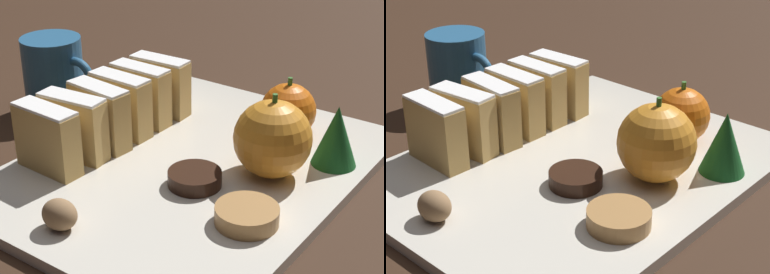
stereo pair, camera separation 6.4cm
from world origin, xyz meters
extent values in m
plane|color=#382316|center=(0.00, 0.00, 0.00)|extent=(6.00, 6.00, 0.00)
cube|color=silver|center=(0.00, 0.00, 0.01)|extent=(0.31, 0.40, 0.01)
cube|color=tan|center=(-0.11, -0.09, 0.04)|extent=(0.07, 0.03, 0.07)
cube|color=white|center=(-0.11, -0.09, 0.08)|extent=(0.07, 0.03, 0.00)
cube|color=tan|center=(-0.11, -0.06, 0.04)|extent=(0.07, 0.03, 0.07)
cube|color=white|center=(-0.11, -0.06, 0.08)|extent=(0.07, 0.03, 0.00)
cube|color=tan|center=(-0.10, -0.02, 0.04)|extent=(0.07, 0.03, 0.07)
cube|color=white|center=(-0.10, -0.02, 0.08)|extent=(0.07, 0.03, 0.00)
cube|color=tan|center=(-0.11, 0.01, 0.04)|extent=(0.07, 0.03, 0.07)
cube|color=white|center=(-0.11, 0.01, 0.08)|extent=(0.07, 0.03, 0.00)
cube|color=tan|center=(-0.11, 0.05, 0.04)|extent=(0.07, 0.02, 0.07)
cube|color=white|center=(-0.11, 0.05, 0.08)|extent=(0.07, 0.02, 0.00)
cube|color=tan|center=(-0.11, 0.08, 0.04)|extent=(0.07, 0.03, 0.07)
cube|color=white|center=(-0.11, 0.08, 0.08)|extent=(0.07, 0.03, 0.00)
sphere|color=orange|center=(0.05, 0.11, 0.04)|extent=(0.06, 0.06, 0.06)
cylinder|color=#38702D|center=(0.05, 0.11, 0.08)|extent=(0.01, 0.01, 0.01)
sphere|color=orange|center=(0.08, 0.03, 0.05)|extent=(0.08, 0.08, 0.08)
cylinder|color=#38702D|center=(0.08, 0.03, 0.09)|extent=(0.01, 0.00, 0.01)
ellipsoid|color=#8E6B47|center=(-0.02, -0.16, 0.03)|extent=(0.03, 0.03, 0.03)
cylinder|color=black|center=(0.03, -0.03, 0.02)|extent=(0.05, 0.05, 0.01)
cylinder|color=#B27F47|center=(0.10, -0.06, 0.02)|extent=(0.06, 0.06, 0.02)
cone|color=#195623|center=(0.12, 0.08, 0.04)|extent=(0.05, 0.05, 0.06)
cylinder|color=#2D6693|center=(-0.23, 0.04, 0.05)|extent=(0.07, 0.07, 0.09)
torus|color=#2D6693|center=(-0.19, 0.04, 0.05)|extent=(0.05, 0.01, 0.05)
camera|label=1|loc=(0.33, -0.47, 0.33)|focal=60.00mm
camera|label=2|loc=(0.38, -0.43, 0.33)|focal=60.00mm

